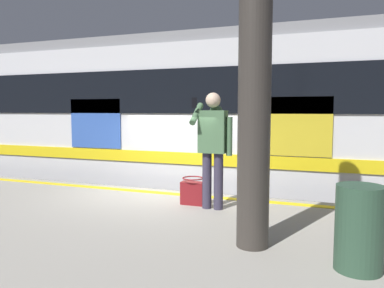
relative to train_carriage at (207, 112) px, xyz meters
The scene contains 10 objects.
ground_plane 3.32m from the train_carriage, 88.22° to the left, with size 25.73×25.73×0.00m, color #4C4742.
platform 4.90m from the train_carriage, 89.16° to the left, with size 17.16×4.73×1.13m, color #9E998E.
safety_line 2.80m from the train_carriage, 88.44° to the left, with size 16.81×0.16×0.01m, color yellow.
track_rail_near 2.58m from the train_carriage, 84.75° to the left, with size 22.30×0.08×0.16m, color slate.
track_rail_far 2.58m from the train_carriage, 84.83° to the right, with size 22.30×0.08×0.16m, color slate.
train_carriage is the anchor object (origin of this frame).
passenger 3.30m from the train_carriage, 109.71° to the left, with size 0.57×0.55×1.73m.
handbag 3.29m from the train_carriage, 103.99° to the left, with size 0.37×0.33×0.43m.
station_column 4.88m from the train_carriage, 113.97° to the left, with size 0.35×0.35×4.00m, color #38332D.
trash_bin 5.68m from the train_carriage, 122.59° to the left, with size 0.43×0.43×0.80m, color #2D4C38.
Camera 1 is at (-2.80, 6.27, 2.61)m, focal length 35.04 mm.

